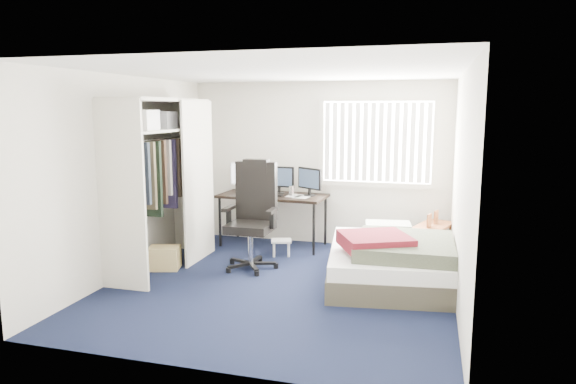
{
  "coord_description": "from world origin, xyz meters",
  "views": [
    {
      "loc": [
        1.67,
        -5.63,
        2.09
      ],
      "look_at": [
        -0.01,
        0.4,
        1.07
      ],
      "focal_mm": 32.0,
      "sensor_mm": 36.0,
      "label": 1
    }
  ],
  "objects_px": {
    "bed": "(391,259)",
    "desk": "(274,193)",
    "office_chair": "(253,226)",
    "nightstand": "(433,229)"
  },
  "relations": [
    {
      "from": "bed",
      "to": "desk",
      "type": "bearing_deg",
      "value": 147.05
    },
    {
      "from": "office_chair",
      "to": "nightstand",
      "type": "bearing_deg",
      "value": 20.74
    },
    {
      "from": "desk",
      "to": "office_chair",
      "type": "distance_m",
      "value": 1.15
    },
    {
      "from": "desk",
      "to": "office_chair",
      "type": "xyz_separation_m",
      "value": [
        0.05,
        -1.12,
        -0.27
      ]
    },
    {
      "from": "desk",
      "to": "bed",
      "type": "relative_size",
      "value": 0.78
    },
    {
      "from": "bed",
      "to": "office_chair",
      "type": "bearing_deg",
      "value": 176.85
    },
    {
      "from": "office_chair",
      "to": "nightstand",
      "type": "distance_m",
      "value": 2.47
    },
    {
      "from": "desk",
      "to": "nightstand",
      "type": "relative_size",
      "value": 1.99
    },
    {
      "from": "nightstand",
      "to": "desk",
      "type": "bearing_deg",
      "value": 174.11
    },
    {
      "from": "desk",
      "to": "nightstand",
      "type": "xyz_separation_m",
      "value": [
        2.36,
        -0.24,
        -0.37
      ]
    }
  ]
}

